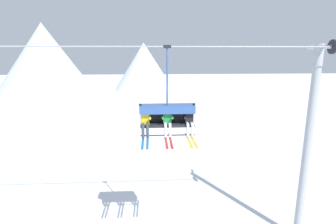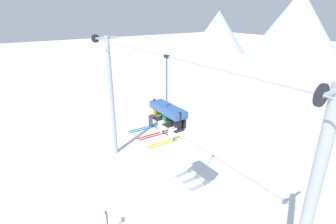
{
  "view_description": "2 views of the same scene",
  "coord_description": "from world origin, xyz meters",
  "px_view_note": "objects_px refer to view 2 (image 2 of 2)",
  "views": [
    {
      "loc": [
        0.6,
        -10.85,
        8.91
      ],
      "look_at": [
        1.22,
        -0.87,
        6.64
      ],
      "focal_mm": 28.0,
      "sensor_mm": 36.0,
      "label": 1
    },
    {
      "loc": [
        10.44,
        -6.86,
        10.95
      ],
      "look_at": [
        1.24,
        -0.77,
        6.64
      ],
      "focal_mm": 28.0,
      "sensor_mm": 36.0,
      "label": 2
    }
  ],
  "objects_px": {
    "chairlift_chair": "(168,112)",
    "lift_tower_near": "(111,96)",
    "skier_green": "(164,119)",
    "trail_sign": "(107,222)",
    "skier_yellow": "(154,113)",
    "skier_black": "(175,125)"
  },
  "relations": [
    {
      "from": "chairlift_chair",
      "to": "skier_black",
      "type": "xyz_separation_m",
      "value": [
        0.87,
        -0.21,
        -0.3
      ]
    },
    {
      "from": "chairlift_chair",
      "to": "skier_black",
      "type": "bearing_deg",
      "value": -13.74
    },
    {
      "from": "trail_sign",
      "to": "skier_black",
      "type": "bearing_deg",
      "value": 55.15
    },
    {
      "from": "chairlift_chair",
      "to": "skier_green",
      "type": "bearing_deg",
      "value": -90.0
    },
    {
      "from": "skier_green",
      "to": "trail_sign",
      "type": "height_order",
      "value": "skier_green"
    },
    {
      "from": "lift_tower_near",
      "to": "trail_sign",
      "type": "xyz_separation_m",
      "value": [
        7.81,
        -3.71,
        -3.97
      ]
    },
    {
      "from": "skier_green",
      "to": "skier_yellow",
      "type": "bearing_deg",
      "value": 179.55
    },
    {
      "from": "skier_black",
      "to": "trail_sign",
      "type": "height_order",
      "value": "skier_black"
    },
    {
      "from": "chairlift_chair",
      "to": "lift_tower_near",
      "type": "bearing_deg",
      "value": 175.42
    },
    {
      "from": "lift_tower_near",
      "to": "skier_black",
      "type": "xyz_separation_m",
      "value": [
        9.75,
        -0.92,
        1.46
      ]
    },
    {
      "from": "chairlift_chair",
      "to": "skier_black",
      "type": "relative_size",
      "value": 2.03
    },
    {
      "from": "lift_tower_near",
      "to": "skier_yellow",
      "type": "height_order",
      "value": "lift_tower_near"
    },
    {
      "from": "chairlift_chair",
      "to": "skier_yellow",
      "type": "distance_m",
      "value": 0.95
    },
    {
      "from": "skier_yellow",
      "to": "skier_green",
      "type": "bearing_deg",
      "value": -0.45
    },
    {
      "from": "lift_tower_near",
      "to": "skier_green",
      "type": "relative_size",
      "value": 5.54
    },
    {
      "from": "skier_green",
      "to": "trail_sign",
      "type": "relative_size",
      "value": 1.06
    },
    {
      "from": "lift_tower_near",
      "to": "chairlift_chair",
      "type": "distance_m",
      "value": 9.07
    },
    {
      "from": "chairlift_chair",
      "to": "skier_green",
      "type": "distance_m",
      "value": 0.39
    },
    {
      "from": "skier_green",
      "to": "skier_black",
      "type": "distance_m",
      "value": 0.87
    },
    {
      "from": "skier_green",
      "to": "lift_tower_near",
      "type": "bearing_deg",
      "value": 174.0
    },
    {
      "from": "skier_yellow",
      "to": "skier_black",
      "type": "relative_size",
      "value": 1.0
    },
    {
      "from": "trail_sign",
      "to": "chairlift_chair",
      "type": "bearing_deg",
      "value": 70.44
    }
  ]
}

